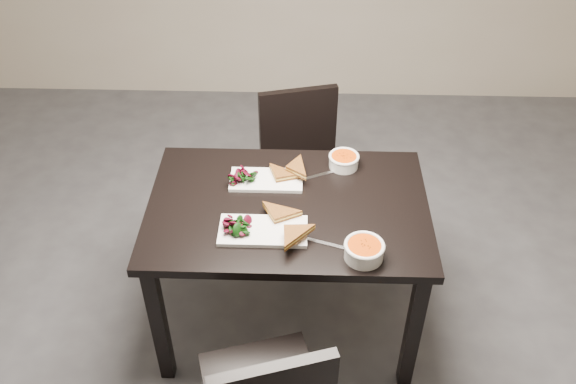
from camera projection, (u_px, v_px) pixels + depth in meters
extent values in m
plane|color=#47474C|center=(222.00, 367.00, 2.89)|extent=(5.00, 5.00, 0.00)
cube|color=black|center=(288.00, 208.00, 2.65)|extent=(1.20, 0.80, 0.04)
cube|color=black|center=(159.00, 324.00, 2.64)|extent=(0.06, 0.06, 0.71)
cube|color=black|center=(413.00, 331.00, 2.61)|extent=(0.06, 0.06, 0.71)
cube|color=black|center=(185.00, 217.00, 3.16)|extent=(0.06, 0.06, 0.71)
cube|color=black|center=(397.00, 222.00, 3.14)|extent=(0.06, 0.06, 0.71)
cube|color=black|center=(296.00, 375.00, 2.62)|extent=(0.05, 0.05, 0.41)
cube|color=black|center=(306.00, 176.00, 3.30)|extent=(0.51, 0.51, 0.04)
cube|color=black|center=(280.00, 235.00, 3.28)|extent=(0.05, 0.05, 0.41)
cube|color=black|center=(345.00, 225.00, 3.34)|extent=(0.05, 0.05, 0.41)
cube|color=black|center=(267.00, 192.00, 3.55)|extent=(0.05, 0.05, 0.41)
cube|color=black|center=(328.00, 184.00, 3.61)|extent=(0.05, 0.05, 0.41)
cube|color=black|center=(298.00, 122.00, 3.31)|extent=(0.42, 0.14, 0.40)
cube|color=white|center=(263.00, 231.00, 2.50)|extent=(0.36, 0.18, 0.02)
cylinder|color=white|center=(364.00, 252.00, 2.38)|extent=(0.15, 0.15, 0.06)
cylinder|color=#DB3E09|center=(364.00, 247.00, 2.36)|extent=(0.13, 0.13, 0.02)
torus|color=white|center=(365.00, 245.00, 2.36)|extent=(0.16, 0.16, 0.02)
cube|color=silver|center=(323.00, 243.00, 2.45)|extent=(0.18, 0.07, 0.00)
cube|color=white|center=(266.00, 180.00, 2.75)|extent=(0.32, 0.16, 0.02)
cylinder|color=white|center=(344.00, 162.00, 2.83)|extent=(0.13, 0.13, 0.05)
cylinder|color=#DB3E09|center=(344.00, 158.00, 2.81)|extent=(0.12, 0.12, 0.02)
torus|color=white|center=(344.00, 156.00, 2.81)|extent=(0.14, 0.14, 0.01)
cube|color=silver|center=(321.00, 175.00, 2.79)|extent=(0.17, 0.09, 0.00)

